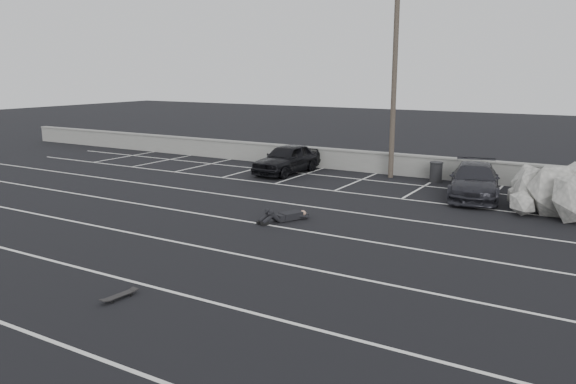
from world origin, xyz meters
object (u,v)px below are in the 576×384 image
Objects in this scene: car_right at (474,181)px; utility_pole at (394,79)px; skateboard at (119,296)px; car_left at (287,159)px; trash_bin at (436,172)px; person at (291,212)px.

car_right is 0.51× the size of utility_pole.
car_left is at bearing 113.36° from skateboard.
trash_bin is (7.07, 1.50, -0.25)m from car_left.
car_right reaches higher than person.
car_left is 7.23m from trash_bin.
person is (-0.18, -9.19, -4.38)m from utility_pole.
car_right is at bearing 79.71° from person.
car_right is at bearing -28.83° from utility_pole.
car_right is 1.76× the size of person.
skateboard is at bearing -64.73° from person.
trash_bin is at bearing -2.46° from utility_pole.
person is at bearing -55.43° from car_left.
trash_bin reaches higher than person.
utility_pole is (4.85, 1.60, 3.90)m from car_left.
person is (4.68, -7.59, -0.48)m from car_left.
trash_bin is at bearing 88.57° from skateboard.
utility_pole is 3.44× the size of person.
utility_pole is (-4.44, 2.44, 3.95)m from car_right.
skateboard is (-2.23, -17.01, -0.41)m from trash_bin.
utility_pole reaches higher than car_left.
car_left reaches higher than person.
car_left is 5.52× the size of skateboard.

